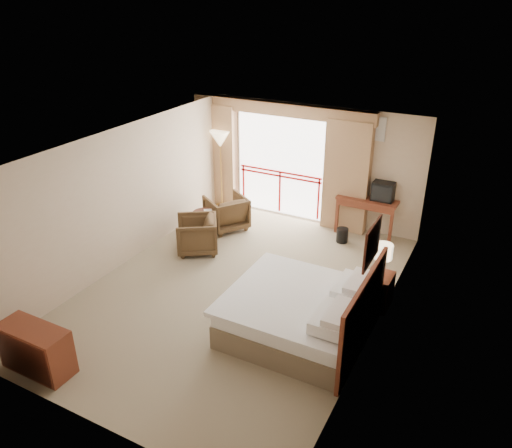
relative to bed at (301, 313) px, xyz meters
The scene contains 29 objects.
floor 1.66m from the bed, 158.15° to the left, with size 7.00×7.00×0.00m, color gray.
ceiling 2.83m from the bed, 158.15° to the left, with size 7.00×7.00×0.00m, color white.
wall_back 4.47m from the bed, 110.05° to the left, with size 5.00×5.00×0.00m, color #C4AB8E.
wall_front 3.41m from the bed, 117.29° to the right, with size 5.00×5.00×0.00m, color #C4AB8E.
wall_left 4.16m from the bed, behind, with size 7.00×7.00×0.00m, color #C4AB8E.
wall_right 1.52m from the bed, 30.87° to the left, with size 7.00×7.00×0.00m, color #C4AB8E.
balcony_door 4.75m from the bed, 119.37° to the left, with size 2.40×2.40×0.00m, color white.
balcony_railing 4.68m from the bed, 119.49° to the left, with size 2.09×0.03×1.02m.
curtain_left 5.65m from the bed, 134.97° to the left, with size 1.00×0.26×2.50m, color #956E4D.
curtain_right 4.10m from the bed, 99.29° to the left, with size 1.00×0.26×2.50m, color #956E4D.
valance 5.08m from the bed, 119.98° to the left, with size 4.40×0.22×0.28m, color #956E4D.
hvac_vent 4.53m from the bed, 92.76° to the left, with size 0.50×0.04×0.50m, color silver.
bed is the anchor object (origin of this frame).
headboard 1.00m from the bed, ahead, with size 0.06×2.10×1.30m, color #5B2519.
framed_art 1.77m from the bed, ahead, with size 0.04×0.72×0.60m.
nightstand 1.57m from the bed, 56.41° to the left, with size 0.43×0.51×0.61m, color #5B2519.
table_lamp 1.74m from the bed, 57.40° to the left, with size 0.30×0.30×0.54m.
phone 1.44m from the bed, 54.74° to the left, with size 0.17×0.13×0.07m, color black.
desk 4.05m from the bed, 91.73° to the left, with size 1.31×0.63×0.86m.
tv 4.03m from the bed, 87.44° to the left, with size 0.46×0.36×0.41m.
coffee_maker 4.05m from the bed, 96.77° to the left, with size 0.12×0.12×0.25m, color black.
cup 3.98m from the bed, 94.69° to the left, with size 0.06×0.06×0.09m, color white.
wastebasket 3.35m from the bed, 97.63° to the left, with size 0.25×0.25×0.31m, color black.
armchair_far 4.08m from the bed, 137.56° to the left, with size 0.82×0.85×0.77m, color #412E1B.
armchair_near 3.37m from the bed, 152.97° to the left, with size 0.80×0.82×0.75m, color #412E1B.
side_table 3.87m from the bed, 146.00° to the left, with size 0.52×0.52×0.57m.
book 3.88m from the bed, 146.00° to the left, with size 0.17×0.23×0.02m, color white.
floor_lamp 5.46m from the bed, 134.85° to the left, with size 0.49×0.49×1.92m.
dresser 3.93m from the bed, 139.99° to the right, with size 1.07×0.46×0.72m.
Camera 1 is at (3.86, -6.63, 5.01)m, focal length 35.00 mm.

